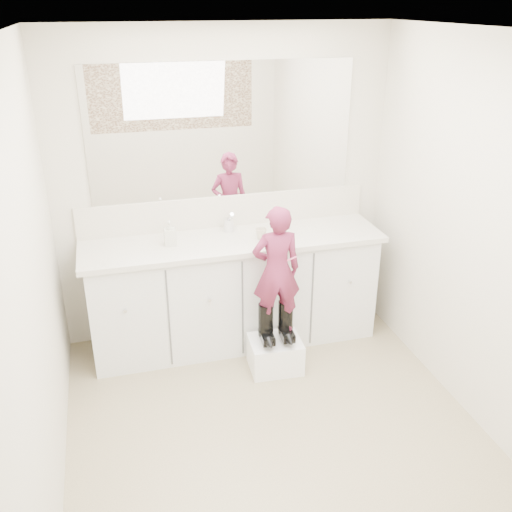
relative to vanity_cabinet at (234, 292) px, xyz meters
name	(u,v)px	position (x,y,z in m)	size (l,w,h in m)	color
floor	(280,440)	(0.00, -1.23, -0.42)	(3.00, 3.00, 0.00)	#837156
ceiling	(289,32)	(0.00, -1.23, 1.97)	(3.00, 3.00, 0.00)	white
wall_back	(224,188)	(0.00, 0.27, 0.77)	(2.60, 2.60, 0.00)	beige
wall_front	(430,469)	(0.00, -2.73, 0.77)	(2.60, 2.60, 0.00)	beige
wall_left	(30,299)	(-1.30, -1.23, 0.78)	(3.00, 3.00, 0.00)	beige
wall_right	(490,244)	(1.30, -1.23, 0.78)	(3.00, 3.00, 0.00)	beige
vanity_cabinet	(234,292)	(0.00, 0.00, 0.00)	(2.20, 0.55, 0.85)	silver
countertop	(234,241)	(0.00, -0.01, 0.45)	(2.28, 0.58, 0.04)	beige
backsplash	(225,211)	(0.00, 0.26, 0.59)	(2.28, 0.03, 0.25)	beige
mirror	(223,131)	(0.00, 0.26, 1.22)	(2.00, 0.02, 1.00)	white
dot_panel	(448,345)	(0.00, -2.71, 1.22)	(2.00, 0.01, 1.20)	#472819
faucet	(229,225)	(0.00, 0.15, 0.52)	(0.08, 0.08, 0.10)	silver
cup	(261,234)	(0.20, -0.07, 0.51)	(0.09, 0.09, 0.08)	beige
soap_bottle	(170,233)	(-0.47, 0.00, 0.56)	(0.08, 0.09, 0.19)	beige
step_stool	(275,354)	(0.20, -0.48, -0.30)	(0.38, 0.31, 0.24)	white
boot_left	(266,323)	(0.12, -0.48, -0.03)	(0.12, 0.21, 0.31)	black
boot_right	(285,321)	(0.27, -0.48, -0.03)	(0.12, 0.21, 0.31)	black
toddler	(276,270)	(0.20, -0.48, 0.39)	(0.34, 0.23, 0.95)	#B43769
toothbrush	(287,261)	(0.27, -0.50, 0.47)	(0.01, 0.01, 0.14)	#FF6392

